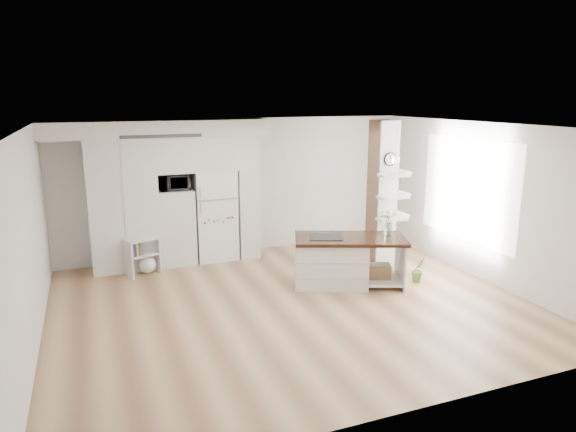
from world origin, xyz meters
The scene contains 14 objects.
floor centered at (0.00, 0.00, 0.00)m, with size 7.00×6.00×0.01m, color tan.
room centered at (0.00, 0.00, 1.86)m, with size 7.04×6.04×2.72m.
cabinet_wall centered at (-1.45, 2.67, 1.51)m, with size 4.00×0.71×2.70m.
refrigerator centered at (-0.53, 2.68, 0.88)m, with size 0.78×0.69×1.75m.
column centered at (2.38, 1.13, 1.35)m, with size 0.69×0.90×2.70m.
window centered at (3.48, 0.30, 1.50)m, with size 2.40×2.40×0.00m, color white.
pendant_light centered at (1.70, 0.15, 2.12)m, with size 0.12×0.12×0.10m, color white.
kitchen_island centered at (1.05, 0.52, 0.44)m, with size 2.03×1.49×1.39m.
bookshelf centered at (-1.93, 2.25, 0.29)m, with size 0.64×0.50×0.66m.
floor_plant_a centered at (2.39, 0.10, 0.22)m, with size 0.24×0.19×0.44m, color #497A31.
floor_plant_b centered at (1.86, 1.63, 0.22)m, with size 0.24×0.24×0.43m, color #497A31.
microwave centered at (-1.27, 2.62, 1.57)m, with size 0.54×0.37×0.30m, color #2D2D2D.
shelf_plant centered at (2.63, 1.30, 1.52)m, with size 0.27×0.23×0.30m, color #497A31.
decor_bowl centered at (2.30, 0.90, 1.00)m, with size 0.22×0.22×0.05m, color white.
Camera 1 is at (-2.73, -6.85, 3.12)m, focal length 32.00 mm.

